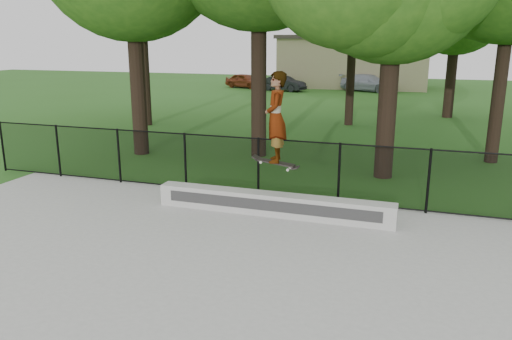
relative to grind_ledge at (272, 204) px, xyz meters
The scene contains 9 objects.
ground 4.77m from the grind_ledge, 98.78° to the right, with size 100.00×100.00×0.00m, color #275818.
concrete_slab 4.76m from the grind_ledge, 98.78° to the right, with size 14.00×12.00×0.06m, color #9E9F9A.
grind_ledge is the anchor object (origin of this frame).
car_a 31.63m from the grind_ledge, 110.78° to the left, with size 1.41×3.49×1.20m, color maroon.
car_b 29.07m from the grind_ledge, 104.89° to the left, with size 1.24×3.23×1.18m, color black.
car_c 29.81m from the grind_ledge, 92.09° to the left, with size 1.83×4.14×1.31m, color #A3A9B9.
skater_airborne 1.97m from the grind_ledge, 58.60° to the right, with size 0.84×0.79×2.05m.
chainlink_fence 1.49m from the grind_ledge, 121.18° to the left, with size 16.06×0.06×1.50m.
distant_building 33.46m from the grind_ledge, 94.68° to the left, with size 12.40×6.40×4.30m.
Camera 1 is at (3.73, -5.47, 3.85)m, focal length 35.00 mm.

